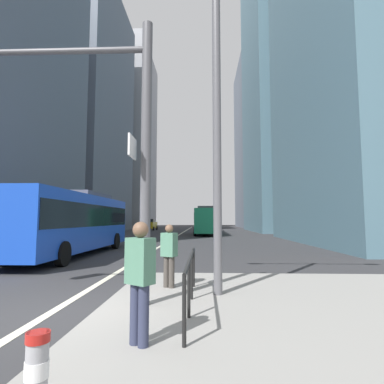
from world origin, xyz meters
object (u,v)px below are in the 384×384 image
object	(u,v)px
car_receding_far	(208,224)
pedestrian_walking	(169,253)
bollard_left	(36,375)
city_bus_red_receding	(205,220)
city_bus_blue_oncoming	(73,220)
car_receding_near	(206,224)
pedestrian_waiting	(140,276)
traffic_signal_gantry	(62,116)
car_oncoming_mid	(150,224)
street_lamp_post	(217,79)

from	to	relation	value
car_receding_far	pedestrian_walking	distance (m)	48.37
bollard_left	city_bus_red_receding	bearing A→B (deg)	87.64
city_bus_blue_oncoming	bollard_left	xyz separation A→B (m)	(5.46, -13.38, -1.25)
city_bus_blue_oncoming	car_receding_near	bearing A→B (deg)	80.05
city_bus_blue_oncoming	pedestrian_waiting	xyz separation A→B (m)	(5.95, -11.64, -0.75)
pedestrian_waiting	city_bus_blue_oncoming	bearing A→B (deg)	117.08
car_receding_far	bollard_left	xyz separation A→B (m)	(-2.08, -53.70, -0.40)
city_bus_blue_oncoming	traffic_signal_gantry	xyz separation A→B (m)	(3.79, -9.63, 2.25)
city_bus_blue_oncoming	car_oncoming_mid	size ratio (longest dim) A/B	2.74
car_receding_near	bollard_left	bearing A→B (deg)	-91.77
city_bus_blue_oncoming	car_receding_near	world-z (taller)	city_bus_blue_oncoming
city_bus_red_receding	traffic_signal_gantry	bearing A→B (deg)	-95.58
pedestrian_waiting	pedestrian_walking	bearing A→B (deg)	90.03
bollard_left	pedestrian_waiting	size ratio (longest dim) A/B	0.46
car_receding_near	pedestrian_walking	xyz separation A→B (m)	(-1.18, -48.68, 0.03)
car_oncoming_mid	car_receding_far	world-z (taller)	same
car_receding_near	traffic_signal_gantry	xyz separation A→B (m)	(-3.34, -50.29, 3.09)
car_receding_near	street_lamp_post	world-z (taller)	street_lamp_post
city_bus_red_receding	traffic_signal_gantry	xyz separation A→B (m)	(-3.16, -32.31, 2.25)
car_receding_near	city_bus_blue_oncoming	bearing A→B (deg)	-99.95
car_oncoming_mid	car_receding_far	bearing A→B (deg)	11.87
pedestrian_waiting	bollard_left	bearing A→B (deg)	-105.58
pedestrian_waiting	street_lamp_post	bearing A→B (deg)	67.55
city_bus_red_receding	car_oncoming_mid	bearing A→B (deg)	121.74
city_bus_blue_oncoming	city_bus_red_receding	xyz separation A→B (m)	(6.95, 22.67, -0.00)
car_oncoming_mid	traffic_signal_gantry	world-z (taller)	traffic_signal_gantry
street_lamp_post	city_bus_blue_oncoming	bearing A→B (deg)	129.46
car_receding_near	pedestrian_waiting	size ratio (longest dim) A/B	2.69
car_oncoming_mid	pedestrian_walking	world-z (taller)	car_oncoming_mid
car_receding_far	street_lamp_post	size ratio (longest dim) A/B	0.55
city_bus_red_receding	car_receding_near	xyz separation A→B (m)	(0.18, 17.98, -0.85)
car_oncoming_mid	traffic_signal_gantry	distance (m)	48.34
city_bus_red_receding	car_oncoming_mid	xyz separation A→B (m)	(-9.59, 15.50, -0.85)
bollard_left	pedestrian_waiting	distance (m)	1.88
car_receding_far	pedestrian_waiting	world-z (taller)	car_receding_far
car_oncoming_mid	traffic_signal_gantry	bearing A→B (deg)	-82.34
city_bus_blue_oncoming	street_lamp_post	size ratio (longest dim) A/B	1.44
car_receding_near	pedestrian_waiting	bearing A→B (deg)	-91.29
city_bus_red_receding	street_lamp_post	world-z (taller)	street_lamp_post
city_bus_blue_oncoming	bollard_left	distance (m)	14.51
pedestrian_walking	bollard_left	bearing A→B (deg)	-95.18
city_bus_red_receding	car_receding_far	bearing A→B (deg)	88.08
car_oncoming_mid	car_receding_near	size ratio (longest dim) A/B	0.93
car_oncoming_mid	bollard_left	xyz separation A→B (m)	(8.10, -51.56, -0.40)
car_receding_near	pedestrian_walking	world-z (taller)	car_receding_near
car_oncoming_mid	pedestrian_waiting	size ratio (longest dim) A/B	2.49
car_oncoming_mid	traffic_signal_gantry	size ratio (longest dim) A/B	0.70
traffic_signal_gantry	street_lamp_post	distance (m)	3.70
car_oncoming_mid	street_lamp_post	bearing A→B (deg)	-78.19
traffic_signal_gantry	city_bus_red_receding	bearing A→B (deg)	84.42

